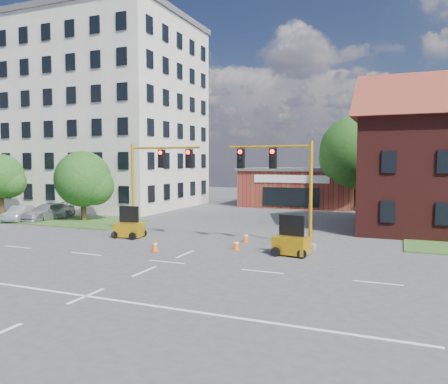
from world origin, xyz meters
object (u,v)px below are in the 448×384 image
(signal_mast_west, at_px, (154,178))
(pickup_white, at_px, (398,222))
(trailer_east, at_px, (291,243))
(trailer_west, at_px, (129,228))
(signal_mast_east, at_px, (283,180))

(signal_mast_west, height_order, pickup_white, signal_mast_west)
(signal_mast_west, height_order, trailer_east, signal_mast_west)
(trailer_west, height_order, trailer_east, trailer_east)
(signal_mast_west, bearing_deg, trailer_west, -150.55)
(signal_mast_east, height_order, trailer_east, signal_mast_east)
(signal_mast_west, distance_m, trailer_west, 3.68)
(trailer_east, bearing_deg, trailer_west, -176.92)
(signal_mast_west, xyz_separation_m, pickup_white, (14.97, 7.72, -3.14))
(trailer_east, bearing_deg, signal_mast_west, 177.54)
(signal_mast_east, height_order, pickup_white, signal_mast_east)
(trailer_west, height_order, pickup_white, trailer_west)
(signal_mast_east, xyz_separation_m, trailer_east, (1.05, -2.07, -3.27))
(signal_mast_west, height_order, trailer_west, signal_mast_west)
(signal_mast_west, height_order, signal_mast_east, same)
(signal_mast_west, xyz_separation_m, trailer_east, (9.76, -2.07, -3.27))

